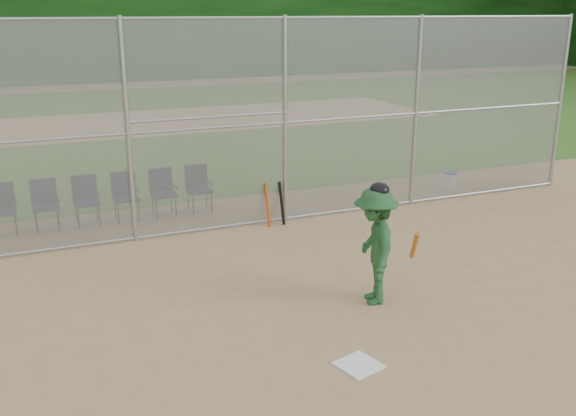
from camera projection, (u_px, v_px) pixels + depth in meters
name	position (u px, v px, depth m)	size (l,w,h in m)	color
ground	(364.00, 343.00, 8.22)	(100.00, 100.00, 0.00)	tan
grass_strip	(127.00, 123.00, 24.04)	(100.00, 100.00, 0.00)	#315F1C
dirt_patch_far	(127.00, 123.00, 24.04)	(24.00, 24.00, 0.00)	tan
backstop_fence	(236.00, 122.00, 12.00)	(16.09, 0.09, 4.00)	gray
home_plate	(358.00, 365.00, 7.69)	(0.47, 0.47, 0.02)	white
batter_at_plate	(375.00, 245.00, 9.15)	(1.08, 1.34, 1.80)	#205127
water_cooler	(450.00, 180.00, 15.30)	(0.32, 0.32, 0.40)	white
spare_bats	(275.00, 204.00, 12.66)	(0.36, 0.29, 0.84)	#D84C14
chair_0	(3.00, 210.00, 12.05)	(0.54, 0.52, 0.96)	#0F1737
chair_1	(46.00, 206.00, 12.33)	(0.54, 0.52, 0.96)	#0F1737
chair_2	(87.00, 201.00, 12.62)	(0.54, 0.52, 0.96)	#0F1737
chair_3	(126.00, 197.00, 12.90)	(0.54, 0.52, 0.96)	#0F1737
chair_4	(163.00, 193.00, 13.19)	(0.54, 0.52, 0.96)	#0F1737
chair_5	(199.00, 189.00, 13.47)	(0.54, 0.52, 0.96)	#0F1737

